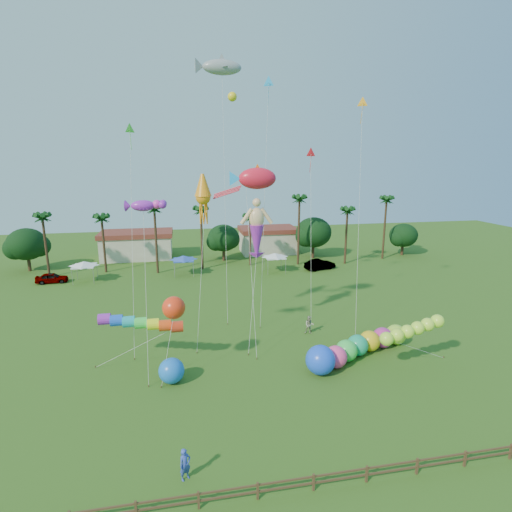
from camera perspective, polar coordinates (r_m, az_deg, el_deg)
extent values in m
plane|color=#285116|center=(29.03, 4.04, -22.31)|extent=(160.00, 160.00, 0.00)
cylinder|color=#3A2819|center=(66.92, -27.81, 1.10)|extent=(0.36, 0.36, 9.00)
cylinder|color=#3A2819|center=(66.03, -20.90, 1.40)|extent=(0.36, 0.36, 8.50)
cylinder|color=#3A2819|center=(62.99, -14.08, 2.04)|extent=(0.36, 0.36, 10.00)
cylinder|color=#3A2819|center=(63.99, -7.75, 2.27)|extent=(0.36, 0.36, 9.50)
cylinder|color=#3A2819|center=(66.01, -0.84, 2.06)|extent=(0.36, 0.36, 8.00)
cylinder|color=#3A2819|center=(66.63, 6.11, 3.41)|extent=(0.36, 0.36, 11.00)
cylinder|color=#3A2819|center=(68.64, 12.74, 2.60)|extent=(0.36, 0.36, 9.00)
cylinder|color=#3A2819|center=(73.80, 17.87, 3.61)|extent=(0.36, 0.36, 10.50)
sphere|color=#113814|center=(71.92, -29.95, 1.48)|extent=(5.88, 5.88, 5.88)
sphere|color=#113814|center=(69.34, -4.68, 2.59)|extent=(5.46, 5.46, 5.46)
sphere|color=#113814|center=(71.75, 8.23, 3.37)|extent=(6.30, 6.30, 6.30)
sphere|color=#113814|center=(78.24, 20.32, 2.80)|extent=(5.04, 5.04, 5.04)
cube|color=beige|center=(74.65, -16.60, 1.26)|extent=(12.00, 7.00, 4.00)
cube|color=beige|center=(76.02, 1.69, 2.03)|extent=(10.00, 7.00, 4.00)
pyramid|color=white|center=(61.95, -23.36, -0.98)|extent=(3.00, 3.00, 0.60)
pyramid|color=blue|center=(61.39, -10.33, -0.21)|extent=(3.00, 3.00, 0.60)
pyramid|color=white|center=(62.09, 2.71, 0.15)|extent=(3.00, 3.00, 0.60)
cube|color=brown|center=(23.59, -16.76, -31.39)|extent=(0.12, 0.12, 1.00)
cube|color=brown|center=(23.44, -8.21, -31.24)|extent=(0.12, 0.12, 1.00)
cube|color=brown|center=(23.67, 0.24, -30.53)|extent=(0.12, 0.12, 1.00)
cube|color=brown|center=(24.28, 8.23, -29.34)|extent=(0.12, 0.12, 1.00)
cube|color=brown|center=(25.22, 15.54, -27.80)|extent=(0.12, 0.12, 1.00)
cube|color=brown|center=(26.48, 22.03, -26.06)|extent=(0.12, 0.12, 1.00)
cube|color=brown|center=(28.00, 27.70, -24.26)|extent=(0.12, 0.12, 1.00)
cube|color=brown|center=(29.75, 32.61, -22.48)|extent=(0.12, 0.12, 1.00)
cube|color=brown|center=(24.04, 8.26, -28.73)|extent=(36.00, 0.08, 0.10)
cube|color=brown|center=(24.31, 8.23, -29.43)|extent=(36.00, 0.08, 0.10)
imported|color=#4C4C54|center=(64.03, -27.14, -2.80)|extent=(4.40, 2.03, 1.46)
imported|color=#4C4C54|center=(64.79, 9.12, -1.20)|extent=(5.35, 3.12, 1.67)
imported|color=#344BB7|center=(24.68, -10.10, -27.26)|extent=(0.81, 0.73, 1.85)
imported|color=gray|center=(40.99, 7.62, -9.73)|extent=(1.05, 0.92, 1.85)
sphere|color=#FA418E|center=(35.14, 11.34, -13.95)|extent=(1.90, 1.90, 1.90)
sphere|color=#32D54C|center=(36.36, 12.79, -13.04)|extent=(1.90, 1.90, 1.90)
sphere|color=#17A173|center=(37.54, 14.29, -12.26)|extent=(1.90, 1.90, 1.90)
sphere|color=yellow|center=(38.63, 15.92, -11.60)|extent=(1.90, 1.90, 1.90)
sphere|color=#C12D93|center=(39.67, 17.65, -11.05)|extent=(1.90, 1.90, 1.90)
sphere|color=#A0E633|center=(40.71, 19.36, -10.54)|extent=(1.90, 1.90, 1.90)
sphere|color=blue|center=(33.87, 9.19, -14.45)|extent=(3.21, 3.21, 2.43)
sphere|color=blue|center=(33.05, -11.98, -15.74)|extent=(2.01, 2.01, 2.01)
cylinder|color=red|center=(34.33, -14.12, -9.98)|extent=(6.96, 2.03, 0.93)
cylinder|color=silver|center=(35.65, -16.77, -12.38)|extent=(6.94, 1.01, 3.58)
cylinder|color=brown|center=(37.38, -21.96, -14.46)|extent=(0.08, 0.08, 0.16)
ellipsoid|color=#BEFD38|center=(34.41, 18.16, -11.19)|extent=(6.12, 1.76, 1.32)
cylinder|color=silver|center=(37.13, 21.94, -12.20)|extent=(6.46, 1.36, 3.03)
cylinder|color=brown|center=(39.95, 25.23, -12.93)|extent=(0.08, 0.08, 0.16)
sphere|color=#FF3514|center=(31.71, -11.67, -7.25)|extent=(2.22, 2.22, 1.78)
cylinder|color=silver|center=(32.23, -12.52, -12.65)|extent=(1.23, 1.45, 5.91)
cylinder|color=brown|center=(33.00, -13.38, -17.72)|extent=(0.08, 0.08, 0.16)
cylinder|color=silver|center=(37.13, -0.48, -5.15)|extent=(1.71, 4.74, 10.28)
cylinder|color=brown|center=(36.82, -1.10, -13.86)|extent=(0.08, 0.08, 0.16)
ellipsoid|color=red|center=(37.99, 0.21, 11.03)|extent=(5.63, 3.41, 2.23)
cylinder|color=silver|center=(36.15, 0.17, -1.44)|extent=(1.22, 5.92, 15.38)
cylinder|color=brown|center=(36.11, 0.13, -14.43)|extent=(0.08, 0.08, 0.16)
ellipsoid|color=gray|center=(46.33, -4.89, 25.28)|extent=(5.83, 3.91, 1.96)
cylinder|color=silver|center=(42.68, -4.47, 8.40)|extent=(0.53, 5.60, 26.53)
cylinder|color=brown|center=(43.15, -4.06, -9.65)|extent=(0.08, 0.08, 0.16)
cone|color=orange|center=(38.35, -7.56, 8.33)|extent=(2.03, 2.03, 4.52)
cylinder|color=silver|center=(37.27, -7.99, -2.50)|extent=(1.29, 4.64, 13.64)
cylinder|color=brown|center=(37.53, -8.44, -13.45)|extent=(0.08, 0.08, 0.16)
ellipsoid|color=purple|center=(31.95, -15.84, 6.94)|extent=(3.54, 2.72, 1.22)
cylinder|color=silver|center=(31.92, -15.46, -5.60)|extent=(0.22, 3.06, 13.63)
cylinder|color=brown|center=(33.33, -15.08, -17.48)|extent=(0.08, 0.08, 0.16)
cone|color=red|center=(41.74, 7.85, 14.34)|extent=(1.17, 0.38, 1.15)
cylinder|color=silver|center=(40.77, 7.86, 1.83)|extent=(0.61, 3.56, 17.73)
cylinder|color=brown|center=(41.75, 7.88, -10.56)|extent=(0.08, 0.08, 0.16)
cone|color=orange|center=(43.48, 14.96, 20.38)|extent=(1.11, 0.93, 1.20)
cylinder|color=silver|center=(40.99, 14.48, 5.03)|extent=(1.60, 4.85, 22.56)
cylinder|color=brown|center=(41.64, 14.01, -10.92)|extent=(0.08, 0.08, 0.16)
cone|color=#49E536|center=(38.47, -17.58, 16.89)|extent=(1.00, 0.84, 1.09)
cylinder|color=silver|center=(36.69, -17.27, 1.63)|extent=(0.49, 4.84, 19.69)
cylinder|color=brown|center=(37.62, -16.97, -13.85)|extent=(0.08, 0.08, 0.16)
cone|color=#1890DE|center=(43.22, 1.79, 23.54)|extent=(1.21, 0.94, 1.28)
cylinder|color=silver|center=(40.88, 1.18, 6.84)|extent=(1.54, 3.63, 24.56)
cylinder|color=brown|center=(42.20, 0.60, -10.16)|extent=(0.08, 0.08, 0.16)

